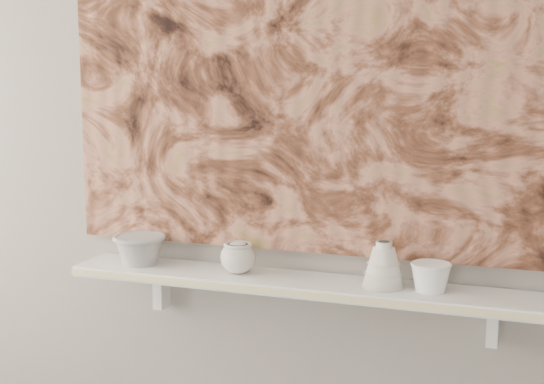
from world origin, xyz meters
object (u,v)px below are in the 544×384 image
at_px(painting, 319,56).
at_px(bell_vessel, 384,264).
at_px(shelf, 309,285).
at_px(cup_cream, 238,258).
at_px(bowl_grey, 140,249).
at_px(bowl_white, 431,277).

height_order(painting, bell_vessel, painting).
xyz_separation_m(shelf, cup_cream, (-0.21, 0.00, 0.06)).
xyz_separation_m(painting, bowl_grey, (-0.53, -0.08, -0.56)).
distance_m(shelf, painting, 0.63).
relative_size(bowl_grey, bell_vessel, 1.26).
bearing_deg(shelf, bell_vessel, 0.00).
xyz_separation_m(painting, bell_vessel, (0.21, -0.08, -0.55)).
bearing_deg(cup_cream, shelf, 0.00).
bearing_deg(bowl_grey, shelf, 0.00).
height_order(bowl_grey, bowl_white, bowl_grey).
height_order(bell_vessel, bowl_white, bell_vessel).
bearing_deg(painting, bowl_white, -13.66).
distance_m(painting, cup_cream, 0.61).
height_order(shelf, cup_cream, cup_cream).
bearing_deg(bell_vessel, cup_cream, 180.00).
relative_size(shelf, bowl_grey, 8.91).
relative_size(painting, bell_vessel, 12.05).
distance_m(shelf, bowl_grey, 0.53).
relative_size(bowl_grey, bowl_white, 1.48).
xyz_separation_m(shelf, bowl_grey, (-0.53, 0.00, 0.06)).
distance_m(bell_vessel, bowl_white, 0.13).
distance_m(bowl_grey, bowl_white, 0.86).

